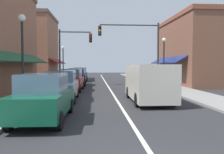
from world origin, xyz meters
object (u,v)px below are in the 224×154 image
parked_car_far_left (77,77)px  traffic_signal_mast_arm (138,43)px  parked_car_third_left (71,80)px  van_in_lane (148,82)px  parked_car_nearest_left (44,97)px  parked_car_second_left (62,86)px  parked_car_distant_left (80,74)px  street_lamp_left_near (22,44)px  street_lamp_left_far (63,58)px  traffic_signal_left_corner (71,48)px  street_lamp_right_mid (164,54)px

parked_car_far_left → traffic_signal_mast_arm: traffic_signal_mast_arm is taller
parked_car_third_left → van_in_lane: bearing=-48.4°
parked_car_nearest_left → parked_car_third_left: 9.89m
parked_car_second_left → parked_car_distant_left: bearing=89.2°
street_lamp_left_near → street_lamp_left_far: 15.05m
traffic_signal_mast_arm → street_lamp_left_far: traffic_signal_mast_arm is taller
parked_car_third_left → traffic_signal_mast_arm: size_ratio=0.68×
parked_car_far_left → street_lamp_left_far: size_ratio=0.97×
traffic_signal_mast_arm → street_lamp_left_near: 12.63m
traffic_signal_left_corner → street_lamp_right_mid: bearing=-20.5°
parked_car_second_left → parked_car_third_left: size_ratio=0.99×
van_in_lane → street_lamp_left_far: (-6.63, 14.10, 1.76)m
parked_car_distant_left → street_lamp_left_near: size_ratio=0.89×
traffic_signal_left_corner → parked_car_far_left: bearing=13.8°
parked_car_nearest_left → parked_car_third_left: (0.03, 9.89, 0.00)m
parked_car_second_left → traffic_signal_left_corner: (-0.47, 9.88, 2.86)m
parked_car_third_left → parked_car_far_left: same height
parked_car_second_left → street_lamp_left_far: 13.60m
parked_car_second_left → street_lamp_left_far: (-1.68, 13.34, 2.03)m
parked_car_second_left → street_lamp_right_mid: 10.74m
van_in_lane → street_lamp_right_mid: street_lamp_right_mid is taller
parked_car_far_left → street_lamp_right_mid: size_ratio=0.92×
parked_car_far_left → street_lamp_right_mid: 8.93m
parked_car_third_left → traffic_signal_mast_arm: bearing=29.3°
parked_car_second_left → van_in_lane: size_ratio=0.79×
parked_car_nearest_left → traffic_signal_mast_arm: size_ratio=0.68×
van_in_lane → street_lamp_left_far: size_ratio=1.23×
parked_car_third_left → street_lamp_left_near: 7.35m
parked_car_nearest_left → parked_car_distant_left: size_ratio=1.01×
parked_car_distant_left → parked_car_second_left: bearing=-90.3°
street_lamp_right_mid → street_lamp_left_far: bearing=145.8°
street_lamp_left_far → traffic_signal_mast_arm: bearing=-33.4°
parked_car_far_left → traffic_signal_left_corner: traffic_signal_left_corner is taller
van_in_lane → traffic_signal_mast_arm: bearing=83.5°
parked_car_third_left → street_lamp_left_far: 8.69m
parked_car_far_left → street_lamp_right_mid: street_lamp_right_mid is taller
traffic_signal_left_corner → traffic_signal_mast_arm: bearing=-14.3°
parked_car_distant_left → street_lamp_right_mid: size_ratio=0.91×
parked_car_second_left → traffic_signal_mast_arm: size_ratio=0.67×
parked_car_third_left → parked_car_far_left: (0.09, 4.97, 0.00)m
parked_car_nearest_left → traffic_signal_left_corner: 14.99m
traffic_signal_mast_arm → street_lamp_left_far: size_ratio=1.44×
parked_car_second_left → van_in_lane: bearing=-9.2°
street_lamp_left_near → parked_car_distant_left: bearing=84.3°
street_lamp_right_mid → street_lamp_left_far: (-9.81, 6.67, -0.15)m
parked_car_distant_left → van_in_lane: size_ratio=0.79×
traffic_signal_left_corner → parked_car_second_left: bearing=-87.3°
parked_car_distant_left → street_lamp_left_far: 3.68m
parked_car_third_left → parked_car_distant_left: bearing=91.4°
parked_car_distant_left → traffic_signal_left_corner: bearing=-95.4°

